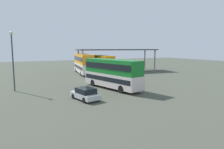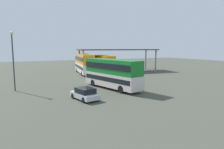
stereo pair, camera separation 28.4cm
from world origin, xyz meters
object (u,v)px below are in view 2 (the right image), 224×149
at_px(double_decker_main, 112,73).
at_px(double_decker_near_canopy, 84,63).
at_px(lamppost_tall, 13,54).
at_px(double_decker_mid_row, 100,63).
at_px(parked_hatchback, 85,94).

height_order(double_decker_main, double_decker_near_canopy, double_decker_near_canopy).
bearing_deg(lamppost_tall, double_decker_mid_row, 37.54).
bearing_deg(double_decker_near_canopy, lamppost_tall, 141.94).
height_order(double_decker_main, lamppost_tall, lamppost_tall).
bearing_deg(double_decker_near_canopy, parked_hatchback, 170.09).
xyz_separation_m(parked_hatchback, double_decker_mid_row, (11.30, 22.55, 1.53)).
height_order(double_decker_main, parked_hatchback, double_decker_main).
xyz_separation_m(double_decker_main, double_decker_mid_row, (5.81, 18.20, -0.06)).
bearing_deg(parked_hatchback, double_decker_near_canopy, -30.56).
distance_m(parked_hatchback, double_decker_near_canopy, 23.32).
relative_size(double_decker_mid_row, lamppost_tall, 1.43).
distance_m(double_decker_main, double_decker_mid_row, 19.10).
relative_size(double_decker_near_canopy, lamppost_tall, 1.49).
distance_m(double_decker_near_canopy, double_decker_mid_row, 4.11).
bearing_deg(parked_hatchback, lamppost_tall, 26.87).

